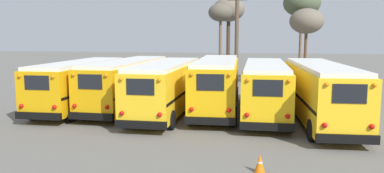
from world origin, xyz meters
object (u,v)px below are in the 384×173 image
Objects in this scene: school_bus_2 at (167,86)px; school_bus_5 at (320,90)px; school_bus_1 at (128,82)px; school_bus_4 at (265,87)px; bare_tree_3 at (302,4)px; school_bus_3 at (217,83)px; bare_tree_2 at (221,14)px; traffic_cone at (260,163)px; utility_pole at (237,36)px; bare_tree_0 at (229,11)px; school_bus_0 at (80,83)px; bare_tree_1 at (307,22)px.

school_bus_5 is (8.57, -0.67, 0.04)m from school_bus_2.
school_bus_1 reaches higher than school_bus_4.
school_bus_5 is at bearing -92.05° from bare_tree_3.
school_bus_1 is at bearing 179.35° from school_bus_3.
bare_tree_2 is at bearing 76.00° from school_bus_1.
traffic_cone is (-3.71, -24.22, -7.23)m from bare_tree_3.
utility_pole is 8.22m from bare_tree_0.
bare_tree_3 reaches higher than bare_tree_0.
school_bus_0 is 21.78m from bare_tree_3.
school_bus_3 is (2.86, 1.20, 0.08)m from school_bus_2.
school_bus_1 is at bearing 128.97° from traffic_cone.
utility_pole is (0.45, 11.92, 2.80)m from school_bus_3.
school_bus_5 is (2.86, -1.16, 0.04)m from school_bus_4.
bare_tree_0 is (1.94, 20.73, 5.66)m from school_bus_2.
bare_tree_2 is (4.18, 16.75, 5.18)m from school_bus_1.
school_bus_4 is at bearing 88.27° from traffic_cone.
school_bus_3 is 13.69m from bare_tree_1.
school_bus_1 is at bearing -104.00° from bare_tree_2.
bare_tree_2 is (-1.99, 4.90, 2.31)m from utility_pole.
school_bus_4 is 1.15× the size of bare_tree_3.
utility_pole reaches higher than bare_tree_1.
bare_tree_1 reaches higher than school_bus_5.
school_bus_4 is 1.16× the size of bare_tree_0.
school_bus_3 is 1.02× the size of school_bus_4.
school_bus_5 is at bearing -72.78° from bare_tree_0.
school_bus_3 is 1.18× the size of utility_pole.
bare_tree_2 is (-4.39, 17.53, 5.19)m from school_bus_4.
bare_tree_1 reaches higher than school_bus_1.
school_bus_4 is 3.08m from school_bus_5.
school_bus_0 is 19.62m from bare_tree_2.
school_bus_2 is 0.95× the size of school_bus_5.
bare_tree_3 reaches higher than bare_tree_1.
utility_pole reaches higher than bare_tree_2.
utility_pole is (-5.26, 13.79, 2.84)m from school_bus_5.
bare_tree_2 is 0.90× the size of bare_tree_3.
traffic_cone is (2.57, -10.18, -1.41)m from school_bus_3.
school_bus_0 is 14.33m from school_bus_5.
traffic_cone is at bearing -58.84° from school_bus_2.
bare_tree_1 reaches higher than school_bus_2.
school_bus_4 reaches higher than school_bus_0.
school_bus_5 is 15.03m from utility_pole.
bare_tree_1 is at bearing 42.89° from school_bus_1.
school_bus_0 is 1.23× the size of bare_tree_2.
bare_tree_2 reaches higher than bare_tree_1.
bare_tree_2 is at bearing 112.09° from utility_pole.
school_bus_2 is 1.19× the size of bare_tree_0.
bare_tree_0 reaches higher than bare_tree_2.
school_bus_5 is (14.29, -1.13, 0.05)m from school_bus_0.
traffic_cone is (3.49, -29.71, -6.99)m from bare_tree_0.
bare_tree_0 is at bearing 96.70° from traffic_cone.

